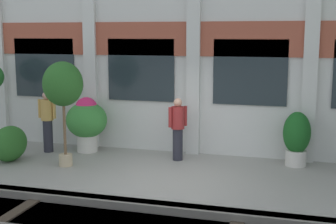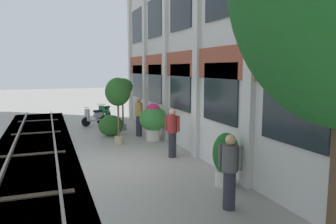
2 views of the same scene
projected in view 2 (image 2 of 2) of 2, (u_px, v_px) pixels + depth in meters
name	position (u px, v px, depth m)	size (l,w,h in m)	color
ground_plane	(123.00, 164.00, 10.12)	(80.00, 80.00, 0.00)	gray
apartment_facade	(205.00, 25.00, 10.50)	(18.21, 0.64, 8.68)	silver
rail_tracks	(31.00, 178.00, 9.23)	(25.85, 2.80, 0.43)	#4C473F
potted_plant_terracotta_small	(122.00, 89.00, 15.43)	(0.98, 0.98, 2.47)	gray
potted_plant_ribbed_drum	(226.00, 158.00, 8.19)	(0.67, 0.67, 1.35)	beige
potted_plant_low_pan	(118.00, 93.00, 12.59)	(0.97, 0.97, 2.59)	tan
potted_plant_stone_basin	(153.00, 119.00, 13.33)	(1.12, 1.12, 1.52)	beige
scooter_near_curb	(95.00, 117.00, 16.95)	(0.75, 1.29, 0.98)	black
scooter_second_parked	(105.00, 113.00, 18.59)	(1.17, 0.88, 0.98)	black
resident_by_doorway	(139.00, 116.00, 14.17)	(0.53, 0.34, 1.68)	#282833
resident_watching_tracks	(230.00, 170.00, 6.79)	(0.43, 0.37, 1.60)	#282833
resident_near_plants	(172.00, 131.00, 10.81)	(0.41, 0.39, 1.62)	#282833
topiary_hedge	(111.00, 126.00, 14.26)	(1.09, 0.70, 0.92)	#286023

